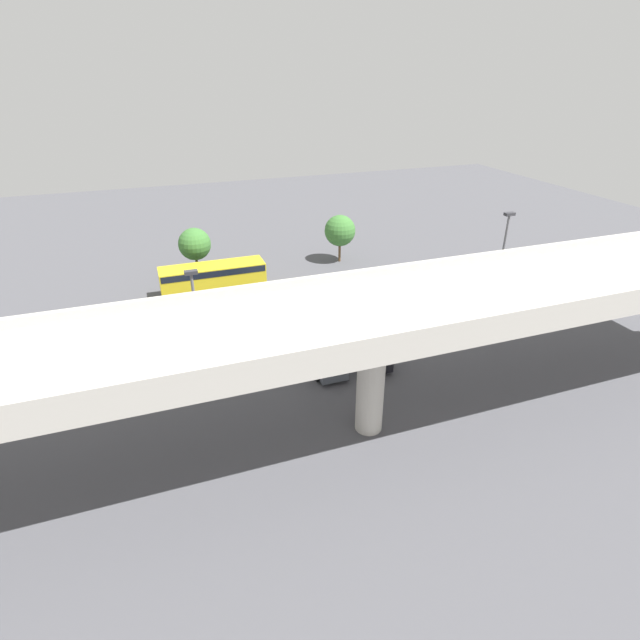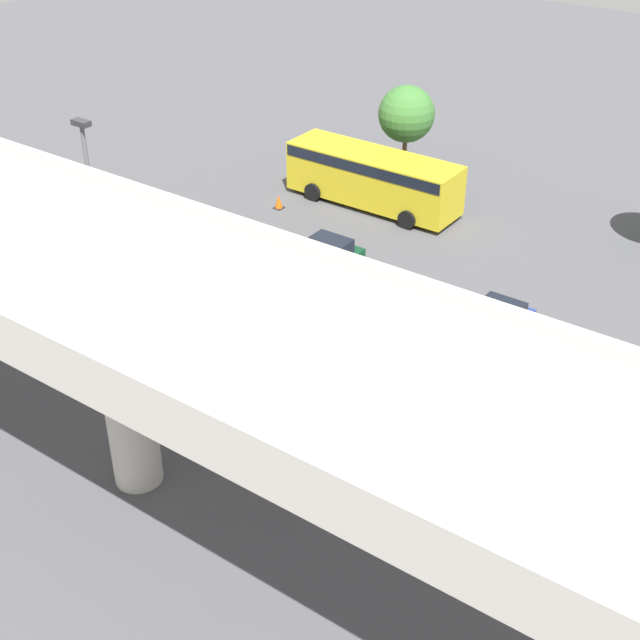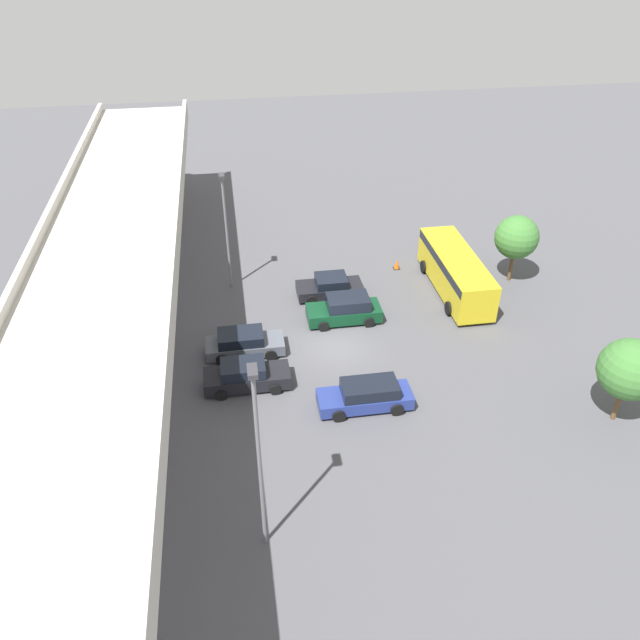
{
  "view_description": "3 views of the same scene",
  "coord_description": "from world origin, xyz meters",
  "px_view_note": "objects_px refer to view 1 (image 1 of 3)",
  "views": [
    {
      "loc": [
        9.79,
        31.18,
        17.51
      ],
      "look_at": [
        -0.43,
        2.98,
        2.24
      ],
      "focal_mm": 28.0,
      "sensor_mm": 36.0,
      "label": 1
    },
    {
      "loc": [
        -16.35,
        25.24,
        18.46
      ],
      "look_at": [
        -1.17,
        4.07,
        2.13
      ],
      "focal_mm": 50.0,
      "sensor_mm": 36.0,
      "label": 2
    },
    {
      "loc": [
        -29.0,
        5.5,
        21.89
      ],
      "look_at": [
        -0.84,
        1.08,
        2.53
      ],
      "focal_mm": 35.0,
      "sensor_mm": 36.0,
      "label": 3
    }
  ],
  "objects_px": {
    "parked_car_2": "(324,358)",
    "lamp_post_near_aisle": "(500,267)",
    "tree_front_left": "(340,231)",
    "tree_front_centre": "(195,244)",
    "parked_car_0": "(364,308)",
    "lamp_post_mid_lot": "(198,326)",
    "shuttle_bus": "(213,277)",
    "parked_car_3": "(263,321)",
    "parked_car_4": "(223,331)",
    "traffic_cone": "(176,311)",
    "parked_car_1": "(366,350)"
  },
  "relations": [
    {
      "from": "parked_car_3",
      "to": "parked_car_4",
      "type": "bearing_deg",
      "value": -81.91
    },
    {
      "from": "shuttle_bus",
      "to": "tree_front_left",
      "type": "height_order",
      "value": "tree_front_left"
    },
    {
      "from": "shuttle_bus",
      "to": "lamp_post_mid_lot",
      "type": "relative_size",
      "value": 1.1
    },
    {
      "from": "parked_car_4",
      "to": "tree_front_centre",
      "type": "distance_m",
      "value": 12.82
    },
    {
      "from": "tree_front_centre",
      "to": "tree_front_left",
      "type": "bearing_deg",
      "value": 178.55
    },
    {
      "from": "parked_car_0",
      "to": "tree_front_left",
      "type": "xyz_separation_m",
      "value": [
        -2.82,
        -12.19,
        2.43
      ]
    },
    {
      "from": "parked_car_4",
      "to": "traffic_cone",
      "type": "distance_m",
      "value": 6.02
    },
    {
      "from": "parked_car_0",
      "to": "tree_front_left",
      "type": "bearing_deg",
      "value": 166.97
    },
    {
      "from": "parked_car_1",
      "to": "tree_front_centre",
      "type": "xyz_separation_m",
      "value": [
        8.56,
        -18.55,
        2.52
      ]
    },
    {
      "from": "parked_car_1",
      "to": "parked_car_4",
      "type": "bearing_deg",
      "value": 54.62
    },
    {
      "from": "parked_car_4",
      "to": "lamp_post_near_aisle",
      "type": "relative_size",
      "value": 0.48
    },
    {
      "from": "tree_front_centre",
      "to": "parked_car_4",
      "type": "bearing_deg",
      "value": 90.55
    },
    {
      "from": "parked_car_2",
      "to": "tree_front_centre",
      "type": "xyz_separation_m",
      "value": [
        5.57,
        -18.51,
        2.54
      ]
    },
    {
      "from": "lamp_post_near_aisle",
      "to": "tree_front_left",
      "type": "relative_size",
      "value": 1.93
    },
    {
      "from": "parked_car_3",
      "to": "tree_front_left",
      "type": "distance_m",
      "value": 16.16
    },
    {
      "from": "parked_car_3",
      "to": "tree_front_centre",
      "type": "height_order",
      "value": "tree_front_centre"
    },
    {
      "from": "parked_car_2",
      "to": "lamp_post_near_aisle",
      "type": "distance_m",
      "value": 13.72
    },
    {
      "from": "parked_car_3",
      "to": "parked_car_4",
      "type": "height_order",
      "value": "parked_car_3"
    },
    {
      "from": "parked_car_1",
      "to": "lamp_post_mid_lot",
      "type": "xyz_separation_m",
      "value": [
        10.66,
        0.4,
        3.93
      ]
    },
    {
      "from": "parked_car_0",
      "to": "lamp_post_near_aisle",
      "type": "bearing_deg",
      "value": 51.71
    },
    {
      "from": "parked_car_0",
      "to": "traffic_cone",
      "type": "relative_size",
      "value": 6.93
    },
    {
      "from": "parked_car_0",
      "to": "traffic_cone",
      "type": "height_order",
      "value": "parked_car_0"
    },
    {
      "from": "lamp_post_near_aisle",
      "to": "lamp_post_mid_lot",
      "type": "xyz_separation_m",
      "value": [
        20.62,
        0.58,
        -0.57
      ]
    },
    {
      "from": "parked_car_1",
      "to": "parked_car_4",
      "type": "distance_m",
      "value": 10.36
    },
    {
      "from": "parked_car_0",
      "to": "tree_front_centre",
      "type": "height_order",
      "value": "tree_front_centre"
    },
    {
      "from": "parked_car_1",
      "to": "lamp_post_mid_lot",
      "type": "relative_size",
      "value": 0.58
    },
    {
      "from": "tree_front_centre",
      "to": "parked_car_1",
      "type": "bearing_deg",
      "value": 114.78
    },
    {
      "from": "parked_car_0",
      "to": "parked_car_2",
      "type": "height_order",
      "value": "parked_car_0"
    },
    {
      "from": "parked_car_2",
      "to": "traffic_cone",
      "type": "xyz_separation_m",
      "value": [
        8.28,
        -11.25,
        -0.38
      ]
    },
    {
      "from": "tree_front_left",
      "to": "parked_car_3",
      "type": "bearing_deg",
      "value": 47.4
    },
    {
      "from": "lamp_post_mid_lot",
      "to": "tree_front_left",
      "type": "height_order",
      "value": "lamp_post_mid_lot"
    },
    {
      "from": "parked_car_4",
      "to": "shuttle_bus",
      "type": "xyz_separation_m",
      "value": [
        -0.68,
        -8.28,
        0.92
      ]
    },
    {
      "from": "parked_car_2",
      "to": "parked_car_3",
      "type": "height_order",
      "value": "parked_car_3"
    },
    {
      "from": "parked_car_2",
      "to": "lamp_post_near_aisle",
      "type": "xyz_separation_m",
      "value": [
        -12.95,
        -0.14,
        4.52
      ]
    },
    {
      "from": "tree_front_centre",
      "to": "parked_car_0",
      "type": "bearing_deg",
      "value": 131.61
    },
    {
      "from": "parked_car_1",
      "to": "tree_front_centre",
      "type": "relative_size",
      "value": 0.98
    },
    {
      "from": "tree_front_left",
      "to": "tree_front_centre",
      "type": "xyz_separation_m",
      "value": [
        13.97,
        -0.35,
        0.09
      ]
    },
    {
      "from": "parked_car_0",
      "to": "lamp_post_near_aisle",
      "type": "relative_size",
      "value": 0.54
    },
    {
      "from": "parked_car_2",
      "to": "shuttle_bus",
      "type": "height_order",
      "value": "shuttle_bus"
    },
    {
      "from": "lamp_post_near_aisle",
      "to": "lamp_post_mid_lot",
      "type": "relative_size",
      "value": 1.14
    },
    {
      "from": "tree_front_left",
      "to": "traffic_cone",
      "type": "bearing_deg",
      "value": 22.48
    },
    {
      "from": "parked_car_0",
      "to": "parked_car_1",
      "type": "distance_m",
      "value": 6.54
    },
    {
      "from": "lamp_post_near_aisle",
      "to": "traffic_cone",
      "type": "bearing_deg",
      "value": -27.63
    },
    {
      "from": "lamp_post_near_aisle",
      "to": "traffic_cone",
      "type": "height_order",
      "value": "lamp_post_near_aisle"
    },
    {
      "from": "lamp_post_near_aisle",
      "to": "traffic_cone",
      "type": "relative_size",
      "value": 12.91
    },
    {
      "from": "parked_car_0",
      "to": "tree_front_left",
      "type": "height_order",
      "value": "tree_front_left"
    },
    {
      "from": "tree_front_centre",
      "to": "lamp_post_near_aisle",
      "type": "bearing_deg",
      "value": 135.24
    },
    {
      "from": "tree_front_centre",
      "to": "shuttle_bus",
      "type": "bearing_deg",
      "value": 100.65
    },
    {
      "from": "shuttle_bus",
      "to": "parked_car_3",
      "type": "bearing_deg",
      "value": 106.61
    },
    {
      "from": "parked_car_1",
      "to": "shuttle_bus",
      "type": "distance_m",
      "value": 16.27
    }
  ]
}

